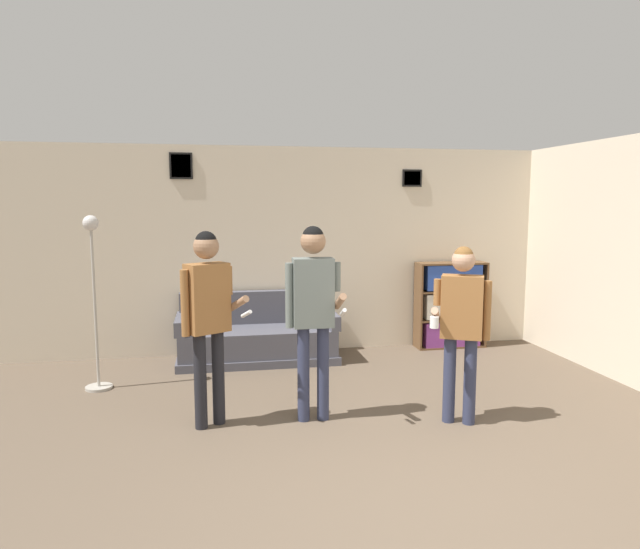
{
  "coord_description": "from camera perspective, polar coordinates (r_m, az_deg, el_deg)",
  "views": [
    {
      "loc": [
        -1.31,
        -3.09,
        1.99
      ],
      "look_at": [
        -0.35,
        2.17,
        1.31
      ],
      "focal_mm": 32.0,
      "sensor_mm": 36.0,
      "label": 1
    }
  ],
  "objects": [
    {
      "name": "person_player_foreground_center",
      "position": [
        5.1,
        -0.69,
        -2.68
      ],
      "size": [
        0.5,
        0.48,
        1.78
      ],
      "color": "#2D334C",
      "rests_on": "ground_plane"
    },
    {
      "name": "couch",
      "position": [
        7.26,
        -6.29,
        -6.35
      ],
      "size": [
        1.98,
        0.8,
        0.84
      ],
      "color": "#4C4C56",
      "rests_on": "ground_plane"
    },
    {
      "name": "wall_right",
      "position": [
        6.89,
        29.38,
        1.02
      ],
      "size": [
        0.06,
        6.75,
        2.7
      ],
      "color": "beige",
      "rests_on": "ground_plane"
    },
    {
      "name": "person_watcher_holding_cup",
      "position": [
        5.21,
        13.96,
        -4.12
      ],
      "size": [
        0.57,
        0.35,
        1.6
      ],
      "color": "#2D334C",
      "rests_on": "ground_plane"
    },
    {
      "name": "person_player_foreground_left",
      "position": [
        5.07,
        -11.17,
        -3.21
      ],
      "size": [
        0.6,
        0.39,
        1.74
      ],
      "color": "black",
      "rests_on": "ground_plane"
    },
    {
      "name": "floor_lamp",
      "position": [
        6.42,
        -21.66,
        -1.33
      ],
      "size": [
        0.28,
        0.28,
        1.85
      ],
      "color": "#ADA89E",
      "rests_on": "ground_plane"
    },
    {
      "name": "bookshelf",
      "position": [
        8.02,
        12.92,
        -2.99
      ],
      "size": [
        0.96,
        0.3,
        1.17
      ],
      "color": "brown",
      "rests_on": "ground_plane"
    },
    {
      "name": "wall_back",
      "position": [
        7.6,
        -0.42,
        2.49
      ],
      "size": [
        8.51,
        0.08,
        2.7
      ],
      "color": "beige",
      "rests_on": "ground_plane"
    },
    {
      "name": "ground_plane",
      "position": [
        3.9,
        11.85,
        -23.54
      ],
      "size": [
        20.0,
        20.0,
        0.0
      ],
      "primitive_type": "plane",
      "color": "brown"
    }
  ]
}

